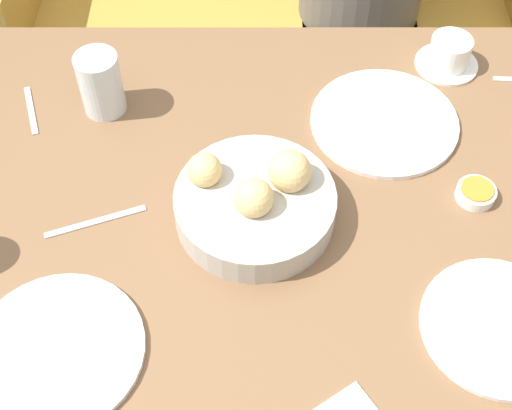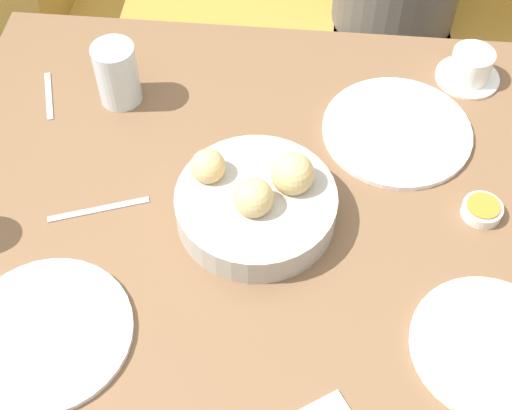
# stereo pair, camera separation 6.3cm
# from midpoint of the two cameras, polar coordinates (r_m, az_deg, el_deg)

# --- Properties ---
(ground_plane) EXTENTS (10.00, 10.00, 0.00)m
(ground_plane) POSITION_cam_midpoint_polar(r_m,az_deg,el_deg) (1.83, 2.75, -15.83)
(ground_plane) COLOR #6B6056
(dining_table) EXTENTS (1.22, 0.99, 0.76)m
(dining_table) POSITION_cam_midpoint_polar(r_m,az_deg,el_deg) (1.24, 3.92, -4.64)
(dining_table) COLOR brown
(dining_table) RESTS_ON ground_plane
(couch) EXTENTS (1.60, 0.70, 0.88)m
(couch) POSITION_cam_midpoint_polar(r_m,az_deg,el_deg) (2.27, 4.86, 15.19)
(couch) COLOR #B28938
(couch) RESTS_ON ground_plane
(seated_person) EXTENTS (0.33, 0.43, 1.15)m
(seated_person) POSITION_cam_midpoint_polar(r_m,az_deg,el_deg) (2.06, 11.90, 15.67)
(seated_person) COLOR #23232D
(seated_person) RESTS_ON ground_plane
(bread_basket) EXTENTS (0.26, 0.26, 0.11)m
(bread_basket) POSITION_cam_midpoint_polar(r_m,az_deg,el_deg) (1.14, 1.66, 0.23)
(bread_basket) COLOR #B2ADA3
(bread_basket) RESTS_ON dining_table
(plate_near_left) EXTENTS (0.25, 0.25, 0.01)m
(plate_near_left) POSITION_cam_midpoint_polar(r_m,az_deg,el_deg) (1.08, -14.78, -9.94)
(plate_near_left) COLOR white
(plate_near_left) RESTS_ON dining_table
(plate_near_right) EXTENTS (0.23, 0.23, 0.01)m
(plate_near_right) POSITION_cam_midpoint_polar(r_m,az_deg,el_deg) (1.10, 19.81, -10.71)
(plate_near_right) COLOR white
(plate_near_right) RESTS_ON dining_table
(plate_far_center) EXTENTS (0.27, 0.27, 0.01)m
(plate_far_center) POSITION_cam_midpoint_polar(r_m,az_deg,el_deg) (1.31, 12.58, 5.76)
(plate_far_center) COLOR white
(plate_far_center) RESTS_ON dining_table
(water_tumbler) EXTENTS (0.08, 0.08, 0.12)m
(water_tumbler) POSITION_cam_midpoint_polar(r_m,az_deg,el_deg) (1.32, -9.70, 10.26)
(water_tumbler) COLOR silver
(water_tumbler) RESTS_ON dining_table
(coffee_cup) EXTENTS (0.12, 0.12, 0.06)m
(coffee_cup) POSITION_cam_midpoint_polar(r_m,az_deg,el_deg) (1.43, 18.02, 10.40)
(coffee_cup) COLOR white
(coffee_cup) RESTS_ON dining_table
(jam_bowl_honey) EXTENTS (0.07, 0.07, 0.02)m
(jam_bowl_honey) POSITION_cam_midpoint_polar(r_m,az_deg,el_deg) (1.22, 19.06, -0.41)
(jam_bowl_honey) COLOR white
(jam_bowl_honey) RESTS_ON dining_table
(knife_silver) EXTENTS (0.16, 0.07, 0.00)m
(knife_silver) POSITION_cam_midpoint_polar(r_m,az_deg,el_deg) (1.19, -10.99, -0.41)
(knife_silver) COLOR #B7B7BC
(knife_silver) RESTS_ON dining_table
(spoon_coffee) EXTENTS (0.05, 0.12, 0.00)m
(spoon_coffee) POSITION_cam_midpoint_polar(r_m,az_deg,el_deg) (1.39, -14.98, 8.39)
(spoon_coffee) COLOR #B7B7BC
(spoon_coffee) RESTS_ON dining_table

